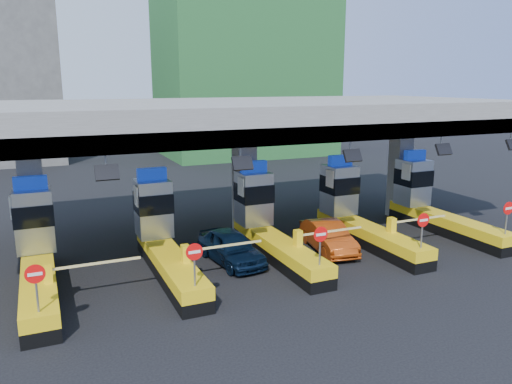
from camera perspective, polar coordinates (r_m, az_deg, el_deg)
name	(u,v)px	position (r m, az deg, el deg)	size (l,w,h in m)	color
ground	(269,253)	(23.80, 1.47, -6.99)	(120.00, 120.00, 0.00)	black
toll_canopy	(245,119)	(25.13, -1.26, 8.37)	(28.00, 12.09, 7.00)	slate
toll_lane_far_left	(36,251)	(21.59, -23.80, -6.24)	(4.43, 8.00, 4.16)	black
toll_lane_left	(162,236)	(22.06, -10.70, -4.97)	(4.43, 8.00, 4.16)	black
toll_lane_center	(266,223)	(23.61, 1.20, -3.59)	(4.43, 8.00, 4.16)	black
toll_lane_right	(355,212)	(26.05, 11.24, -2.30)	(4.43, 8.00, 4.16)	black
toll_lane_far_right	(431,203)	(29.14, 19.34, -1.20)	(4.43, 8.00, 4.16)	black
bg_building_scaffold	(244,25)	(56.90, -1.36, 18.58)	(18.00, 12.00, 28.00)	#1E5926
van	(231,247)	(22.42, -2.89, -6.27)	(1.73, 4.29, 1.46)	black
red_car	(328,237)	(24.18, 8.26, -5.07)	(1.47, 4.21, 1.39)	#A2390C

